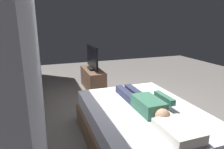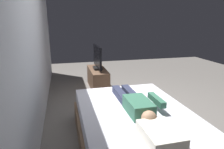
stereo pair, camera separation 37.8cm
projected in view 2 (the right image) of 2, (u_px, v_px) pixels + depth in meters
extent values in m
plane|color=slate|center=(129.00, 116.00, 3.65)|extent=(10.00, 10.00, 0.00)
cube|color=silver|center=(35.00, 39.00, 3.29)|extent=(6.40, 0.10, 2.80)
cube|color=brown|center=(134.00, 135.00, 2.78)|extent=(2.06, 1.50, 0.30)
cube|color=white|center=(135.00, 118.00, 2.70)|extent=(1.98, 1.42, 0.24)
cube|color=silver|center=(160.00, 134.00, 1.99)|extent=(0.48, 0.34, 0.12)
cube|color=#387056|center=(138.00, 107.00, 2.56)|extent=(0.48, 0.28, 0.18)
sphere|color=tan|center=(149.00, 118.00, 2.25)|extent=(0.18, 0.18, 0.18)
cube|color=#2D334C|center=(130.00, 94.00, 3.09)|extent=(0.60, 0.11, 0.11)
cube|color=#2D334C|center=(120.00, 95.00, 3.05)|extent=(0.60, 0.11, 0.11)
cube|color=#387056|center=(156.00, 100.00, 2.67)|extent=(0.40, 0.08, 0.08)
cube|color=black|center=(158.00, 101.00, 2.94)|extent=(0.15, 0.04, 0.02)
cube|color=brown|center=(98.00, 78.00, 5.11)|extent=(1.10, 0.40, 0.50)
cube|color=black|center=(98.00, 68.00, 5.04)|extent=(0.32, 0.20, 0.05)
cube|color=black|center=(97.00, 56.00, 4.96)|extent=(0.88, 0.05, 0.54)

